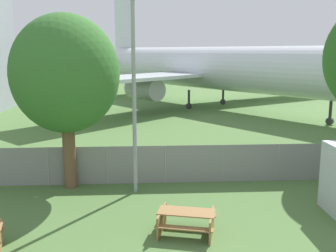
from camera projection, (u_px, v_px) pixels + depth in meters
perimeter_fence at (165, 164)px, 17.34m from camera, size 56.07×0.07×1.70m
airplane at (217, 69)px, 39.64m from camera, size 32.43×39.15×12.59m
picnic_bench_open_grass at (186, 220)px, 12.56m from camera, size 2.10×1.80×0.76m
tree_near_hangar at (65, 74)px, 16.06m from camera, size 4.43×4.43×7.31m
light_mast at (134, 72)px, 15.46m from camera, size 0.44×0.44×8.17m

